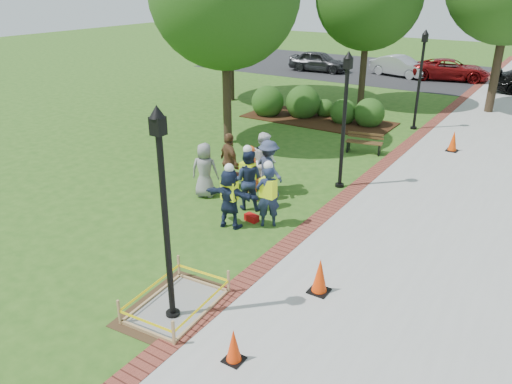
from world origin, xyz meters
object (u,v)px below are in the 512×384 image
Objects in this scene: wet_concrete_pad at (177,298)px; hivis_worker_a at (230,196)px; hivis_worker_c at (248,178)px; bench_near at (250,183)px; cone_front at (234,346)px; lamp_near at (164,203)px; hivis_worker_b at (268,194)px.

hivis_worker_a is at bearing 108.76° from wet_concrete_pad.
bench_near is at bearing 120.33° from hivis_worker_c.
cone_front is 0.38× the size of hivis_worker_a.
wet_concrete_pad is 1.26× the size of hivis_worker_c.
cone_front is at bearing -12.30° from lamp_near.
cone_front is 0.16× the size of lamp_near.
bench_near is at bearing 121.33° from cone_front.
hivis_worker_a is (-3.07, 4.18, 0.57)m from cone_front.
hivis_worker_a is 0.94× the size of hivis_worker_c.
hivis_worker_b reaches higher than wet_concrete_pad.
cone_front is 2.80m from lamp_near.
bench_near is 0.71× the size of hivis_worker_c.
hivis_worker_c reaches higher than wet_concrete_pad.
hivis_worker_c is at bearing -59.67° from bench_near.
cone_front is 5.32m from hivis_worker_b.
hivis_worker_b is (0.81, 0.61, 0.02)m from hivis_worker_a.
lamp_near is 2.21× the size of hivis_worker_c.
wet_concrete_pad is at bearing -73.01° from hivis_worker_c.
hivis_worker_c is at bearing 101.77° from hivis_worker_a.
lamp_near is at bearing -83.50° from hivis_worker_b.
hivis_worker_c is (0.71, -1.21, 0.72)m from bench_near.
lamp_near is 4.70m from hivis_worker_b.
hivis_worker_a reaches higher than wet_concrete_pad.
hivis_worker_a is (-1.32, 3.79, -1.58)m from lamp_near.
hivis_worker_c is at bearing 121.56° from cone_front.
bench_near is 2.02× the size of cone_front.
hivis_worker_c is (-1.07, 0.63, 0.03)m from hivis_worker_b.
wet_concrete_pad is 3.56× the size of cone_front.
cone_front is at bearing -64.77° from hivis_worker_b.
lamp_near is 2.29× the size of hivis_worker_b.
wet_concrete_pad is 2.26m from lamp_near.
hivis_worker_c is (-1.57, 5.03, -1.53)m from lamp_near.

